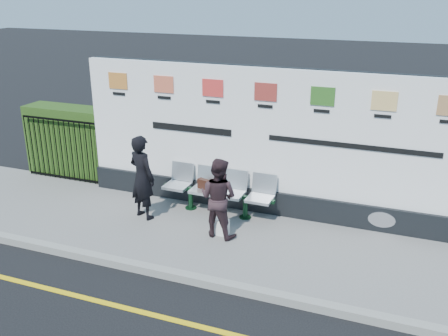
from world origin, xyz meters
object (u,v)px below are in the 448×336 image
at_px(bench, 217,202).
at_px(woman_right, 218,198).
at_px(billboard, 265,152).
at_px(woman_left, 142,177).

distance_m(bench, woman_right, 1.09).
height_order(bench, woman_right, woman_right).
bearing_deg(billboard, woman_left, -152.24).
height_order(billboard, woman_right, billboard).
bearing_deg(bench, woman_right, -66.51).
bearing_deg(bench, billboard, 28.76).
relative_size(bench, woman_left, 1.35).
distance_m(woman_left, woman_right, 1.73).
bearing_deg(woman_left, woman_right, -166.04).
relative_size(bench, woman_right, 1.53).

